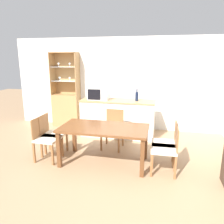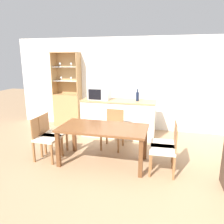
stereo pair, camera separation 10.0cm
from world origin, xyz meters
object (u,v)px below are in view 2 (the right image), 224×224
dining_chair_side_left_near (46,138)px  wine_bottle (137,96)px  dining_chair_side_left_far (52,134)px  dining_chair_head_far (113,129)px  dining_chair_side_right_far (165,144)px  dining_table (103,131)px  display_cabinet (68,105)px  dining_chair_side_right_near (165,149)px  microwave (100,93)px

dining_chair_side_left_near → wine_bottle: 2.40m
dining_chair_side_left_far → dining_chair_head_far: bearing=114.9°
dining_chair_side_right_far → wine_bottle: wine_bottle is taller
dining_table → dining_chair_head_far: 0.78m
dining_chair_side_left_near → dining_chair_head_far: bearing=129.2°
display_cabinet → dining_chair_head_far: 2.19m
dining_table → dining_chair_side_right_near: dining_chair_side_right_near is taller
display_cabinet → microwave: display_cabinet is taller
dining_table → dining_chair_side_left_near: (-1.16, -0.13, -0.19)m
dining_chair_side_right_far → display_cabinet: bearing=52.9°
dining_chair_head_far → wine_bottle: 1.10m
microwave → dining_chair_head_far: bearing=-55.7°
dining_chair_side_left_far → wine_bottle: size_ratio=2.83×
dining_chair_side_right_near → wine_bottle: bearing=22.4°
dining_chair_side_right_near → wine_bottle: 1.95m
dining_chair_side_left_near → microwave: size_ratio=1.66×
dining_chair_side_right_far → dining_chair_side_right_near: (0.00, -0.26, 0.00)m
dining_chair_head_far → dining_chair_side_left_far: bearing=31.7°
dining_chair_head_far → microwave: microwave is taller
dining_chair_side_left_near → display_cabinet: bearing=-164.1°
display_cabinet → dining_chair_side_right_far: size_ratio=2.51×
dining_table → wine_bottle: size_ratio=5.46×
display_cabinet → microwave: bearing=-24.5°
dining_table → dining_chair_side_right_near: bearing=-6.3°
dining_table → dining_chair_side_left_near: size_ratio=1.93×
microwave → wine_bottle: (0.98, -0.01, -0.03)m
display_cabinet → wine_bottle: size_ratio=7.09×
dining_table → dining_chair_side_left_far: bearing=173.8°
dining_chair_side_left_near → dining_chair_side_left_far: 0.25m
microwave → dining_chair_side_right_far: bearing=-40.1°
dining_chair_side_left_near → dining_table: bearing=98.1°
display_cabinet → dining_chair_side_left_far: (0.56, -1.98, -0.18)m
dining_chair_side_right_far → dining_chair_side_left_near: 2.33m
dining_chair_side_right_far → wine_bottle: size_ratio=2.83×
dining_table → dining_chair_side_right_near: size_ratio=1.93×
display_cabinet → wine_bottle: bearing=-14.1°
dining_table → dining_chair_side_right_near: 1.18m
dining_chair_side_right_far → dining_chair_side_left_near: (-2.32, -0.26, 0.00)m
dining_chair_side_right_far → dining_chair_side_left_near: same height
microwave → dining_chair_side_left_near: bearing=-109.6°
dining_chair_side_right_far → dining_chair_side_right_near: size_ratio=1.00×
dining_chair_side_right_far → dining_chair_head_far: size_ratio=1.00×
dining_chair_side_right_far → dining_chair_head_far: same height
display_cabinet → microwave: 1.36m
dining_chair_side_left_far → wine_bottle: 2.23m
dining_chair_head_far → display_cabinet: bearing=-35.0°
dining_chair_side_left_near → microwave: bearing=162.2°
dining_chair_side_left_far → dining_chair_side_right_near: size_ratio=1.00×
dining_chair_side_left_near → wine_bottle: bearing=138.7°
dining_chair_side_right_far → wine_bottle: bearing=24.4°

